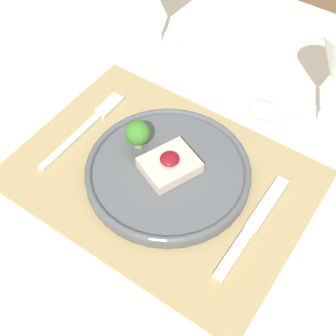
# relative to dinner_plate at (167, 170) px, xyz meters

# --- Properties ---
(ground_plane) EXTENTS (8.00, 8.00, 0.00)m
(ground_plane) POSITION_rel_dinner_plate_xyz_m (-0.01, -0.01, -0.79)
(ground_plane) COLOR brown
(dining_table) EXTENTS (1.20, 1.17, 0.78)m
(dining_table) POSITION_rel_dinner_plate_xyz_m (-0.01, -0.01, -0.11)
(dining_table) COLOR beige
(dining_table) RESTS_ON ground_plane
(placemat) EXTENTS (0.47, 0.34, 0.00)m
(placemat) POSITION_rel_dinner_plate_xyz_m (-0.01, -0.01, -0.02)
(placemat) COLOR #9E895B
(placemat) RESTS_ON dining_table
(dinner_plate) EXTENTS (0.27, 0.27, 0.07)m
(dinner_plate) POSITION_rel_dinner_plate_xyz_m (0.00, 0.00, 0.00)
(dinner_plate) COLOR #4C5156
(dinner_plate) RESTS_ON placemat
(fork) EXTENTS (0.02, 0.21, 0.01)m
(fork) POSITION_rel_dinner_plate_xyz_m (-0.17, 0.01, -0.01)
(fork) COLOR silver
(fork) RESTS_ON placemat
(knife) EXTENTS (0.02, 0.21, 0.01)m
(knife) POSITION_rel_dinner_plate_xyz_m (0.16, -0.02, -0.01)
(knife) COLOR silver
(knife) RESTS_ON placemat
(spoon) EXTENTS (0.19, 0.05, 0.02)m
(spoon) POSITION_rel_dinner_plate_xyz_m (0.05, 0.22, -0.01)
(spoon) COLOR silver
(spoon) RESTS_ON dining_table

